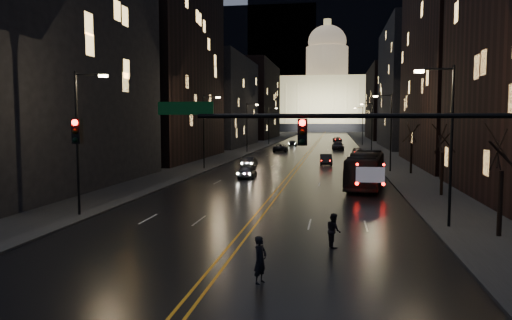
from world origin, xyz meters
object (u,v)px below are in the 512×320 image
at_px(oncoming_car_a, 247,172).
at_px(oncoming_car_b, 249,162).
at_px(bus, 366,170).
at_px(traffic_signal, 368,146).
at_px(pedestrian_a, 260,260).
at_px(receding_car_a, 326,160).
at_px(pedestrian_b, 334,230).

distance_m(oncoming_car_a, oncoming_car_b, 11.68).
height_order(bus, oncoming_car_a, bus).
height_order(traffic_signal, oncoming_car_b, traffic_signal).
bearing_deg(pedestrian_a, traffic_signal, -55.64).
relative_size(traffic_signal, oncoming_car_a, 4.20).
xyz_separation_m(traffic_signal, oncoming_car_b, (-11.87, 43.34, -4.41)).
bearing_deg(traffic_signal, oncoming_car_b, 105.32).
bearing_deg(receding_car_a, pedestrian_b, -91.70).
height_order(bus, pedestrian_b, bus).
relative_size(bus, receding_car_a, 2.56).
height_order(bus, oncoming_car_b, bus).
bearing_deg(receding_car_a, traffic_signal, -90.42).
height_order(traffic_signal, pedestrian_a, traffic_signal).
xyz_separation_m(receding_car_a, pedestrian_b, (1.15, -43.40, 0.09)).
relative_size(oncoming_car_a, pedestrian_a, 2.31).
relative_size(receding_car_a, pedestrian_a, 2.50).
height_order(bus, pedestrian_a, bus).
xyz_separation_m(traffic_signal, receding_car_a, (-2.36, 48.41, -4.37)).
distance_m(receding_car_a, pedestrian_a, 49.18).
relative_size(oncoming_car_b, receding_car_a, 0.94).
xyz_separation_m(oncoming_car_b, receding_car_a, (9.51, 5.07, 0.04)).
xyz_separation_m(bus, pedestrian_b, (-2.74, -21.64, -0.77)).
bearing_deg(oncoming_car_b, receding_car_a, -150.77).
distance_m(oncoming_car_b, receding_car_a, 10.78).
xyz_separation_m(receding_car_a, pedestrian_a, (-1.52, -49.15, 0.16)).
relative_size(bus, pedestrian_a, 6.40).
relative_size(bus, oncoming_car_b, 2.73).
xyz_separation_m(oncoming_car_a, pedestrian_b, (8.90, -26.78, 0.12)).
height_order(traffic_signal, oncoming_car_a, traffic_signal).
bearing_deg(oncoming_car_b, oncoming_car_a, 99.82).
relative_size(traffic_signal, pedestrian_b, 10.55).
height_order(oncoming_car_a, pedestrian_a, pedestrian_a).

